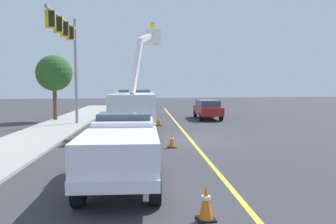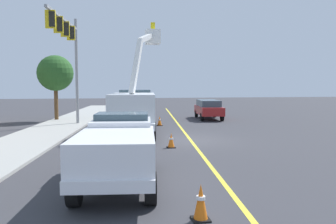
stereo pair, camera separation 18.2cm
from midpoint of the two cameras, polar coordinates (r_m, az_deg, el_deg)
The scene contains 11 objects.
ground at distance 18.27m, azimuth 4.20°, elevation -4.88°, with size 120.00×120.00×0.00m, color #38383D.
sidewalk_far_side at distance 19.17m, azimuth -22.65°, elevation -4.60°, with size 60.00×3.60×0.12m, color #9E9E99.
lane_centre_stripe at distance 18.27m, azimuth 4.20°, elevation -4.87°, with size 50.00×0.16×0.01m, color yellow.
utility_bucket_truck at distance 20.75m, azimuth -5.57°, elevation 0.73°, with size 8.43×3.48×6.99m.
service_pickup_truck at distance 10.21m, azimuth -7.92°, elevation -6.12°, with size 5.80×2.71×2.06m.
passing_minivan at distance 29.80m, azimuth 7.13°, elevation 0.67°, with size 4.98×2.43×1.69m.
traffic_cone_leading at distance 7.73m, azimuth 6.33°, elevation -15.13°, with size 0.40×0.40×0.83m.
traffic_cone_mid_front at distance 16.09m, azimuth 0.87°, elevation -4.91°, with size 0.40×0.40×0.71m.
traffic_cone_mid_rear at distance 24.76m, azimuth -1.24°, elevation -1.55°, with size 0.40×0.40×0.71m.
traffic_signal_mast at distance 23.90m, azimuth -16.48°, elevation 11.09°, with size 7.46×1.13×7.95m.
street_tree_right at distance 29.47m, azimuth -18.57°, elevation 6.28°, with size 2.98×2.98×5.50m.
Camera 2 is at (-17.49, 4.30, 3.02)m, focal length 35.57 mm.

